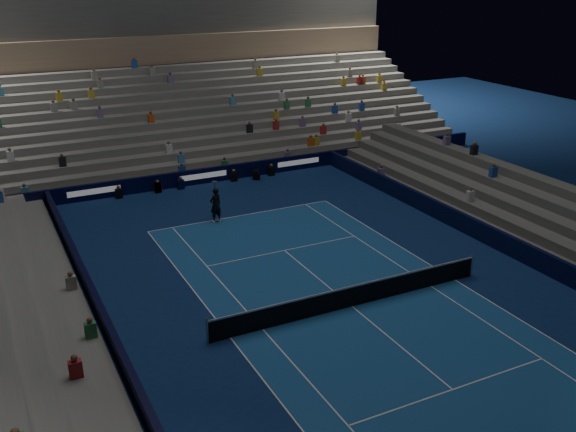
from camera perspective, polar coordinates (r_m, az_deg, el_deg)
The scene contains 10 objects.
ground at distance 27.55m, azimuth 5.65°, elevation -7.93°, with size 90.00×90.00×0.00m, color #0D2351.
court_surface at distance 27.54m, azimuth 5.65°, elevation -7.92°, with size 10.97×23.77×0.01m, color #194E8D.
sponsor_barrier_far at distance 42.85m, azimuth -7.52°, elevation 3.52°, with size 44.00×0.25×1.00m, color black.
sponsor_barrier_east at distance 33.08m, azimuth 20.11°, elevation -3.06°, with size 0.25×37.00×1.00m, color black.
sponsor_barrier_west at distance 24.19m, azimuth -14.64°, elevation -11.68°, with size 0.25×37.00×1.00m, color black.
grandstand_main at distance 50.86m, azimuth -11.27°, elevation 9.44°, with size 44.00×15.20×11.20m.
grandstand_west at distance 23.73m, azimuth -23.09°, elevation -12.33°, with size 5.00×37.00×2.50m.
tennis_net at distance 27.31m, azimuth 5.69°, elevation -7.00°, with size 12.90×0.10×1.10m.
tennis_player at distance 36.04m, azimuth -6.39°, elevation 0.97°, with size 0.72×0.47×1.98m, color black.
broadcast_camera at distance 43.42m, azimuth -2.81°, elevation 3.65°, with size 0.59×0.97×0.59m.
Camera 1 is at (-13.12, -20.22, 13.32)m, focal length 40.43 mm.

